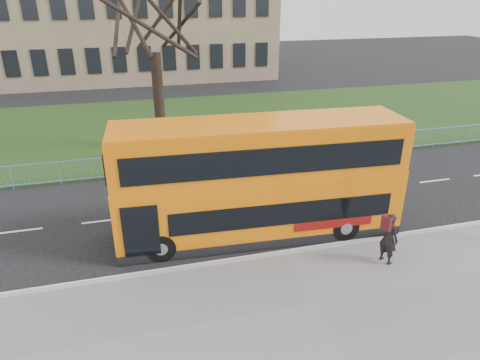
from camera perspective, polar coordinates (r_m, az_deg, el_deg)
The scene contains 8 objects.
ground at distance 15.98m, azimuth 3.99°, elevation -7.05°, with size 120.00×120.00×0.00m, color black.
kerb at distance 14.72m, azimuth 5.92°, elevation -9.82°, with size 80.00×0.20×0.14m, color #969699.
grass_verge at distance 28.78m, azimuth -5.08°, elevation 7.46°, with size 80.00×15.40×0.08m, color #1F3D16.
guard_railing at distance 21.46m, azimuth -1.53°, elevation 3.08°, with size 40.00×0.12×1.10m, color #7EA9E0, non-canonical shape.
bare_tree at distance 23.04m, azimuth -11.47°, elevation 18.81°, with size 8.70×8.70×12.43m, color black, non-canonical shape.
civic_building at distance 47.93m, azimuth -16.47°, elevation 21.76°, with size 30.00×15.00×14.00m, color #877255.
yellow_bus at distance 14.95m, azimuth 2.63°, elevation 0.40°, with size 10.13×2.92×4.19m.
pedestrian at distance 14.54m, azimuth 19.22°, elevation -7.33°, with size 0.64×0.42×1.75m, color black.
Camera 1 is at (-4.53, -12.91, 8.27)m, focal length 32.00 mm.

